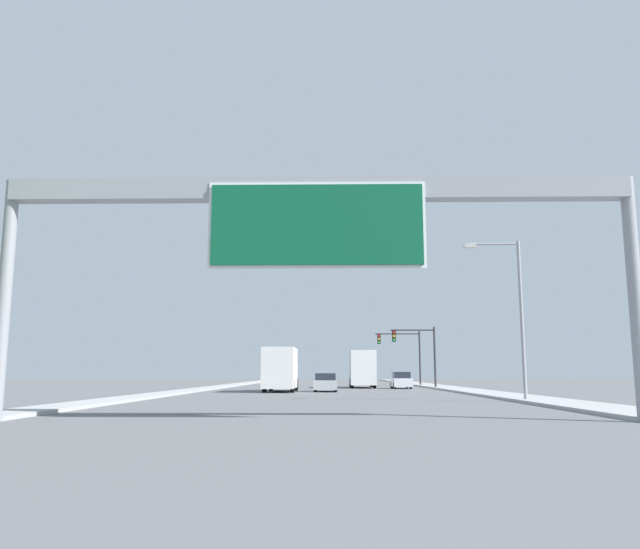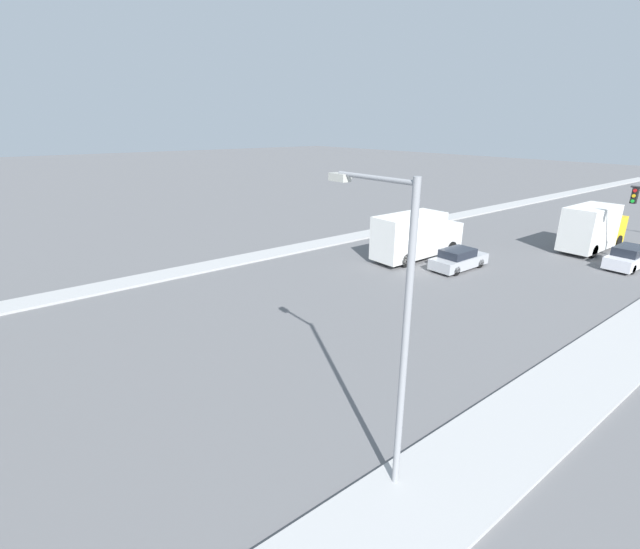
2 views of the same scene
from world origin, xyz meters
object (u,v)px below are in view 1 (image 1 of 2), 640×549
car_mid_center (326,383)px  car_far_left (401,381)px  street_lamp_right (514,304)px  truck_box_primary (281,370)px  sign_gantry (317,218)px  truck_box_secondary (362,369)px  traffic_light_mid_block (405,348)px  traffic_light_near_intersection (420,347)px

car_mid_center → car_far_left: size_ratio=0.97×
street_lamp_right → truck_box_primary: bearing=128.6°
sign_gantry → car_far_left: 40.99m
sign_gantry → truck_box_secondary: 42.90m
sign_gantry → street_lamp_right: street_lamp_right is taller
car_far_left → truck_box_secondary: (-3.50, 2.52, 1.08)m
car_mid_center → truck_box_secondary: bearing=73.9°
truck_box_secondary → street_lamp_right: bearing=-77.6°
sign_gantry → car_mid_center: size_ratio=4.62×
car_mid_center → truck_box_secondary: (3.50, 12.13, 1.12)m
car_far_left → car_mid_center: bearing=-126.1°
traffic_light_mid_block → street_lamp_right: street_lamp_right is taller
car_mid_center → truck_box_primary: bearing=-172.7°
car_far_left → truck_box_secondary: size_ratio=0.65×
sign_gantry → car_far_left: (7.00, 39.99, -5.65)m
traffic_light_mid_block → street_lamp_right: 37.07m
sign_gantry → traffic_light_near_intersection: (8.86, 40.09, -2.47)m
sign_gantry → truck_box_primary: 30.49m
sign_gantry → car_far_left: sign_gantry is taller
car_far_left → traffic_light_near_intersection: size_ratio=0.79×
sign_gantry → car_far_left: bearing=80.1°
sign_gantry → traffic_light_mid_block: 50.88m
traffic_light_near_intersection → traffic_light_mid_block: size_ratio=0.96×
street_lamp_right → car_far_left: bearing=96.3°
traffic_light_near_intersection → sign_gantry: bearing=-102.5°
sign_gantry → car_far_left: size_ratio=4.48×
truck_box_primary → traffic_light_near_intersection: bearing=39.4°
car_mid_center → car_far_left: (7.00, 9.61, 0.04)m
sign_gantry → street_lamp_right: bearing=52.7°
car_far_left → truck_box_secondary: 4.45m
truck_box_primary → traffic_light_mid_block: traffic_light_mid_block is taller
sign_gantry → street_lamp_right: size_ratio=2.43×
car_mid_center → street_lamp_right: (9.96, -17.32, 4.33)m
sign_gantry → traffic_light_near_intersection: size_ratio=3.52×
truck_box_primary → truck_box_secondary: size_ratio=1.10×
car_far_left → traffic_light_mid_block: (1.63, 10.10, 3.40)m
car_mid_center → traffic_light_near_intersection: size_ratio=0.76×
sign_gantry → traffic_light_near_intersection: sign_gantry is taller
traffic_light_near_intersection → truck_box_primary: bearing=-140.6°
truck_box_secondary → street_lamp_right: (6.46, -29.45, 3.21)m
sign_gantry → truck_box_secondary: sign_gantry is taller
sign_gantry → truck_box_primary: size_ratio=2.63×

